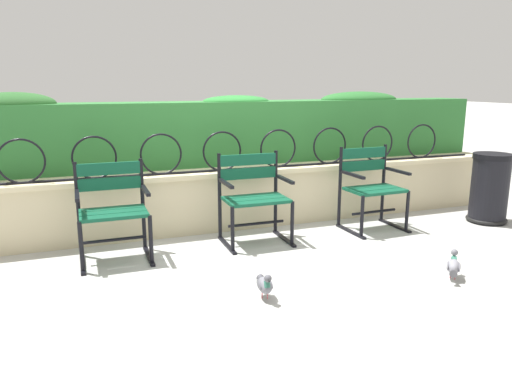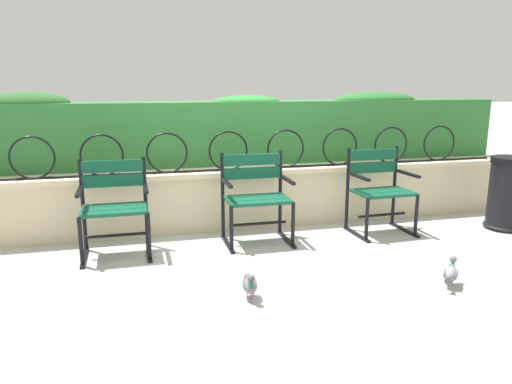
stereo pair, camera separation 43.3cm
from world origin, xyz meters
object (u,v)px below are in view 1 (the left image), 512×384
Objects in this scene: park_chair_right at (371,186)px; trash_bin at (489,190)px; pigeon_near_chairs at (265,284)px; park_chair_left at (113,208)px; pigeon_far_side at (454,266)px; park_chair_centre at (253,195)px.

park_chair_right is 1.42m from trash_bin.
park_chair_right is at bearing 36.31° from pigeon_near_chairs.
park_chair_left reaches higher than pigeon_near_chairs.
park_chair_left is 2.99× the size of pigeon_near_chairs.
pigeon_near_chairs and pigeon_far_side have the same top height.
park_chair_left is at bearing 176.49° from trash_bin.
park_chair_left reaches higher than trash_bin.
park_chair_centre reaches higher than trash_bin.
pigeon_far_side is at bearing -96.51° from park_chair_right.
park_chair_centre is at bearing 1.43° from park_chair_left.
pigeon_near_chairs is at bearing -143.69° from park_chair_right.
park_chair_centre is at bearing 174.08° from trash_bin.
pigeon_far_side is at bearing -7.15° from pigeon_near_chairs.
pigeon_far_side is at bearing -29.98° from park_chair_left.
trash_bin is at bearing -3.51° from park_chair_left.
park_chair_right is 3.68× the size of pigeon_far_side.
trash_bin is at bearing -5.92° from park_chair_centre.
park_chair_centre reaches higher than park_chair_left.
park_chair_right is at bearing 169.38° from trash_bin.
park_chair_right reaches higher than trash_bin.
pigeon_near_chairs is at bearing -162.16° from trash_bin.
park_chair_left is 2.67m from park_chair_right.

